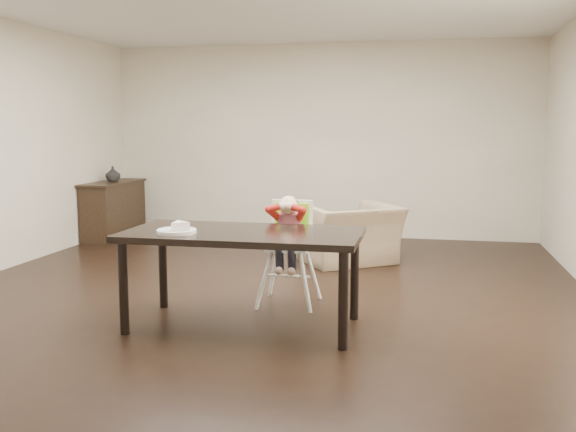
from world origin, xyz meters
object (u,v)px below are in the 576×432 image
object	(u,v)px
high_chair	(289,228)
armchair	(349,224)
sideboard	(114,210)
dining_table	(243,241)

from	to	relation	value
high_chair	armchair	xyz separation A→B (m)	(0.31, 1.81, -0.22)
armchair	high_chair	bearing A→B (deg)	45.79
high_chair	sideboard	bearing A→B (deg)	138.56
dining_table	high_chair	world-z (taller)	high_chair
dining_table	high_chair	size ratio (longest dim) A/B	1.89
armchair	sideboard	distance (m)	3.56
dining_table	sideboard	xyz separation A→B (m)	(-2.89, 3.54, -0.27)
high_chair	sideboard	xyz separation A→B (m)	(-3.10, 2.81, -0.28)
high_chair	armchair	size ratio (longest dim) A/B	0.93
high_chair	armchair	distance (m)	1.85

